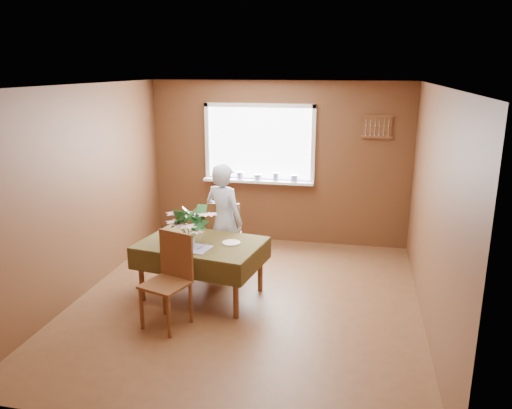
% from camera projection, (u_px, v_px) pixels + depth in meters
% --- Properties ---
extents(floor, '(4.50, 4.50, 0.00)m').
position_uv_depth(floor, '(247.00, 302.00, 5.91)').
color(floor, brown).
rests_on(floor, ground).
extents(ceiling, '(4.50, 4.50, 0.00)m').
position_uv_depth(ceiling, '(245.00, 85.00, 5.24)').
color(ceiling, white).
rests_on(ceiling, wall_back).
extents(wall_back, '(4.00, 0.00, 4.00)m').
position_uv_depth(wall_back, '(279.00, 163.00, 7.70)').
color(wall_back, brown).
rests_on(wall_back, floor).
extents(wall_front, '(4.00, 0.00, 4.00)m').
position_uv_depth(wall_front, '(173.00, 282.00, 3.45)').
color(wall_front, brown).
rests_on(wall_front, floor).
extents(wall_left, '(0.00, 4.50, 4.50)m').
position_uv_depth(wall_left, '(83.00, 191.00, 5.97)').
color(wall_left, brown).
rests_on(wall_left, floor).
extents(wall_right, '(0.00, 4.50, 4.50)m').
position_uv_depth(wall_right, '(433.00, 210.00, 5.18)').
color(wall_right, brown).
rests_on(wall_right, floor).
extents(window_assembly, '(1.72, 0.20, 1.22)m').
position_uv_depth(window_assembly, '(259.00, 157.00, 7.68)').
color(window_assembly, white).
rests_on(window_assembly, wall_back).
extents(spoon_rack, '(0.44, 0.05, 0.33)m').
position_uv_depth(spoon_rack, '(377.00, 127.00, 7.22)').
color(spoon_rack, brown).
rests_on(spoon_rack, wall_back).
extents(dining_table, '(1.56, 1.18, 0.70)m').
position_uv_depth(dining_table, '(201.00, 249.00, 5.92)').
color(dining_table, brown).
rests_on(dining_table, floor).
extents(chair_far, '(0.49, 0.49, 0.99)m').
position_uv_depth(chair_far, '(225.00, 234.00, 6.65)').
color(chair_far, brown).
rests_on(chair_far, floor).
extents(chair_near, '(0.54, 0.54, 1.00)m').
position_uv_depth(chair_near, '(170.00, 276.00, 5.30)').
color(chair_near, brown).
rests_on(chair_near, floor).
extents(seated_woman, '(0.65, 0.55, 1.52)m').
position_uv_depth(seated_woman, '(224.00, 221.00, 6.46)').
color(seated_woman, white).
rests_on(seated_woman, floor).
extents(flower_bouquet, '(0.51, 0.51, 0.43)m').
position_uv_depth(flower_bouquet, '(190.00, 223.00, 5.68)').
color(flower_bouquet, white).
rests_on(flower_bouquet, dining_table).
extents(side_plate, '(0.26, 0.26, 0.01)m').
position_uv_depth(side_plate, '(231.00, 243.00, 5.85)').
color(side_plate, white).
rests_on(side_plate, dining_table).
extents(table_knife, '(0.06, 0.21, 0.00)m').
position_uv_depth(table_knife, '(202.00, 246.00, 5.73)').
color(table_knife, silver).
rests_on(table_knife, dining_table).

